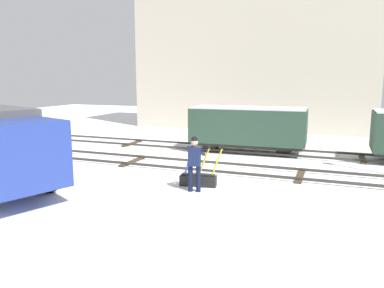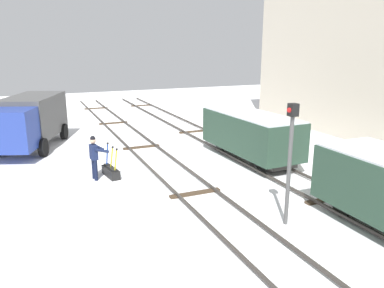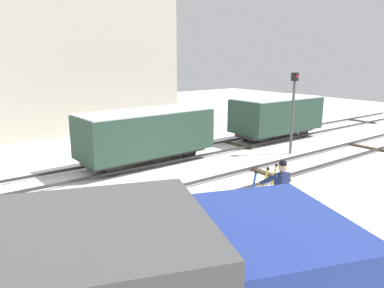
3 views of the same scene
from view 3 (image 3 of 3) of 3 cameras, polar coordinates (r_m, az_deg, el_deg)
ground_plane at (r=11.81m, az=0.30°, el=-8.06°), size 60.00×60.00×0.00m
track_main_line at (r=11.77m, az=0.30°, el=-7.58°), size 44.00×1.94×0.18m
track_siding_near at (r=15.04m, az=-9.15°, el=-3.04°), size 44.00×1.94×0.18m
switch_lever_frame at (r=10.32m, az=10.32°, el=-10.07°), size 1.49×0.55×1.42m
rail_worker at (r=9.72m, az=13.59°, el=-6.80°), size 0.60×0.74×1.80m
signal_post at (r=17.04m, az=15.47°, el=5.93°), size 0.24×0.32×3.66m
apartment_building at (r=23.65m, az=-24.42°, el=15.79°), size 16.97×6.04×11.57m
freight_car_back_track at (r=15.06m, az=-7.15°, el=1.66°), size 5.59×2.30×2.22m
freight_car_near_switch at (r=20.21m, az=13.00°, el=4.42°), size 5.03×2.32×2.24m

